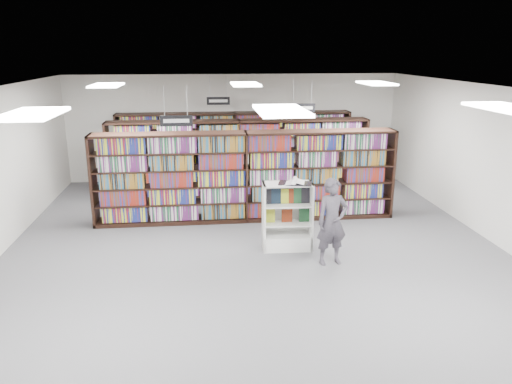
{
  "coord_description": "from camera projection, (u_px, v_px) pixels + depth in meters",
  "views": [
    {
      "loc": [
        -1.01,
        -9.22,
        3.9
      ],
      "look_at": [
        0.07,
        0.5,
        1.1
      ],
      "focal_mm": 35.0,
      "sensor_mm": 36.0,
      "label": 1
    }
  ],
  "objects": [
    {
      "name": "troffer_front_center",
      "position": [
        281.0,
        111.0,
        6.26
      ],
      "size": [
        0.6,
        1.2,
        0.04
      ],
      "primitive_type": "cube",
      "color": "white",
      "rests_on": "ceiling"
    },
    {
      "name": "aisle_sign_left",
      "position": [
        176.0,
        120.0,
        10.09
      ],
      "size": [
        0.65,
        0.02,
        0.8
      ],
      "color": "#B2B2B7",
      "rests_on": "ceiling"
    },
    {
      "name": "bookshelf_row_far",
      "position": [
        235.0,
        147.0,
        15.15
      ],
      "size": [
        7.0,
        0.6,
        2.1
      ],
      "color": "black",
      "rests_on": "floor"
    },
    {
      "name": "floor",
      "position": [
        255.0,
        252.0,
        9.99
      ],
      "size": [
        12.0,
        12.0,
        0.0
      ],
      "primitive_type": "plane",
      "color": "#4B4B4F",
      "rests_on": "ground"
    },
    {
      "name": "troffer_back_right",
      "position": [
        376.0,
        83.0,
        11.35
      ],
      "size": [
        0.6,
        1.2,
        0.04
      ],
      "primitive_type": "cube",
      "color": "white",
      "rests_on": "ceiling"
    },
    {
      "name": "wall_front",
      "position": [
        340.0,
        361.0,
        3.82
      ],
      "size": [
        10.0,
        0.1,
        3.2
      ],
      "primitive_type": "cube",
      "color": "silver",
      "rests_on": "ground"
    },
    {
      "name": "aisle_sign_center",
      "position": [
        218.0,
        100.0,
        14.02
      ],
      "size": [
        0.65,
        0.02,
        0.8
      ],
      "color": "#B2B2B7",
      "rests_on": "ceiling"
    },
    {
      "name": "ceiling",
      "position": [
        255.0,
        89.0,
        9.11
      ],
      "size": [
        10.0,
        12.0,
        0.1
      ],
      "primitive_type": "cube",
      "color": "white",
      "rests_on": "wall_back"
    },
    {
      "name": "troffer_front_left",
      "position": [
        32.0,
        114.0,
        5.94
      ],
      "size": [
        0.6,
        1.2,
        0.04
      ],
      "primitive_type": "cube",
      "color": "white",
      "rests_on": "ceiling"
    },
    {
      "name": "wall_right",
      "position": [
        501.0,
        168.0,
        10.08
      ],
      "size": [
        0.1,
        12.0,
        3.2
      ],
      "primitive_type": "cube",
      "color": "silver",
      "rests_on": "ground"
    },
    {
      "name": "bookshelf_row_mid",
      "position": [
        239.0,
        159.0,
        13.53
      ],
      "size": [
        7.0,
        0.6,
        2.1
      ],
      "color": "black",
      "rests_on": "floor"
    },
    {
      "name": "wall_back",
      "position": [
        234.0,
        128.0,
        15.29
      ],
      "size": [
        10.0,
        0.1,
        3.2
      ],
      "primitive_type": "cube",
      "color": "silver",
      "rests_on": "ground"
    },
    {
      "name": "bookshelf_row_near",
      "position": [
        246.0,
        177.0,
        11.61
      ],
      "size": [
        7.0,
        0.6,
        2.1
      ],
      "color": "black",
      "rests_on": "floor"
    },
    {
      "name": "shopper",
      "position": [
        332.0,
        222.0,
        9.24
      ],
      "size": [
        0.66,
        0.49,
        1.65
      ],
      "primitive_type": "imported",
      "rotation": [
        0.0,
        0.0,
        0.17
      ],
      "color": "#47424C",
      "rests_on": "floor"
    },
    {
      "name": "troffer_back_center",
      "position": [
        245.0,
        84.0,
        11.03
      ],
      "size": [
        0.6,
        1.2,
        0.04
      ],
      "primitive_type": "cube",
      "color": "white",
      "rests_on": "ceiling"
    },
    {
      "name": "open_book",
      "position": [
        295.0,
        182.0,
        9.74
      ],
      "size": [
        0.72,
        0.53,
        0.13
      ],
      "rotation": [
        0.0,
        0.0,
        -0.26
      ],
      "color": "black",
      "rests_on": "endcap_display"
    },
    {
      "name": "aisle_sign_right",
      "position": [
        302.0,
        107.0,
        12.32
      ],
      "size": [
        0.65,
        0.02,
        0.8
      ],
      "color": "#B2B2B7",
      "rests_on": "ceiling"
    },
    {
      "name": "troffer_front_right",
      "position": [
        506.0,
        108.0,
        6.57
      ],
      "size": [
        0.6,
        1.2,
        0.04
      ],
      "primitive_type": "cube",
      "color": "white",
      "rests_on": "ceiling"
    },
    {
      "name": "endcap_display",
      "position": [
        287.0,
        226.0,
        10.07
      ],
      "size": [
        1.0,
        0.53,
        1.38
      ],
      "rotation": [
        0.0,
        0.0,
        -0.04
      ],
      "color": "white",
      "rests_on": "floor"
    },
    {
      "name": "troffer_back_left",
      "position": [
        107.0,
        85.0,
        10.72
      ],
      "size": [
        0.6,
        1.2,
        0.04
      ],
      "primitive_type": "cube",
      "color": "white",
      "rests_on": "ceiling"
    }
  ]
}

